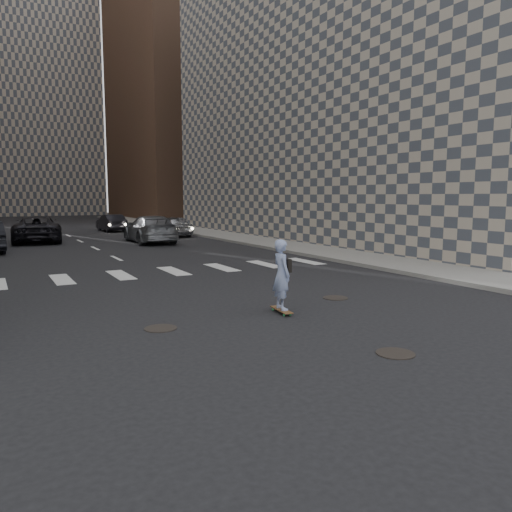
{
  "coord_description": "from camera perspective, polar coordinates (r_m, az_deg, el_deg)",
  "views": [
    {
      "loc": [
        -5.18,
        -8.97,
        2.84
      ],
      "look_at": [
        0.9,
        2.25,
        1.3
      ],
      "focal_mm": 35.0,
      "sensor_mm": 36.0,
      "label": 1
    }
  ],
  "objects": [
    {
      "name": "ground",
      "position": [
        10.74,
        1.49,
        -8.45
      ],
      "size": [
        160.0,
        160.0,
        0.0
      ],
      "primitive_type": "plane",
      "color": "black",
      "rests_on": "ground"
    },
    {
      "name": "sidewalk_right",
      "position": [
        35.13,
        5.7,
        2.33
      ],
      "size": [
        13.0,
        80.0,
        0.15
      ],
      "primitive_type": "cube",
      "color": "gray",
      "rests_on": "ground"
    },
    {
      "name": "building_right",
      "position": [
        37.16,
        12.7,
        19.37
      ],
      "size": [
        15.0,
        33.0,
        22.0
      ],
      "color": "#ADA08E",
      "rests_on": "ground"
    },
    {
      "name": "tower_right",
      "position": [
        70.4,
        -7.23,
        19.26
      ],
      "size": [
        18.0,
        24.0,
        36.0
      ],
      "primitive_type": "cube",
      "color": "brown",
      "rests_on": "ground"
    },
    {
      "name": "tower_center",
      "position": [
        89.66,
        -25.96,
        19.86
      ],
      "size": [
        22.0,
        20.0,
        48.0
      ],
      "primitive_type": "cube",
      "color": "#ADA08E",
      "rests_on": "ground"
    },
    {
      "name": "manhole_a",
      "position": [
        9.52,
        15.64,
        -10.67
      ],
      "size": [
        0.7,
        0.7,
        0.02
      ],
      "primitive_type": "cylinder",
      "color": "black",
      "rests_on": "ground"
    },
    {
      "name": "manhole_b",
      "position": [
        11.03,
        -10.85,
        -8.11
      ],
      "size": [
        0.7,
        0.7,
        0.02
      ],
      "primitive_type": "cylinder",
      "color": "black",
      "rests_on": "ground"
    },
    {
      "name": "manhole_c",
      "position": [
        14.15,
        9.07,
        -4.74
      ],
      "size": [
        0.7,
        0.7,
        0.02
      ],
      "primitive_type": "cylinder",
      "color": "black",
      "rests_on": "ground"
    },
    {
      "name": "skateboarder",
      "position": [
        12.07,
        2.96,
        -2.16
      ],
      "size": [
        0.49,
        0.93,
        1.81
      ],
      "rotation": [
        0.0,
        0.0,
        -0.12
      ],
      "color": "brown",
      "rests_on": "ground"
    },
    {
      "name": "traffic_car_b",
      "position": [
        31.24,
        -12.02,
        3.03
      ],
      "size": [
        2.48,
        5.75,
        1.65
      ],
      "primitive_type": "imported",
      "rotation": [
        0.0,
        0.0,
        3.11
      ],
      "color": "slate",
      "rests_on": "ground"
    },
    {
      "name": "traffic_car_c",
      "position": [
        33.66,
        -23.74,
        2.85
      ],
      "size": [
        3.26,
        6.09,
        1.63
      ],
      "primitive_type": "imported",
      "rotation": [
        0.0,
        0.0,
        3.04
      ],
      "color": "black",
      "rests_on": "ground"
    },
    {
      "name": "traffic_car_d",
      "position": [
        35.91,
        -9.46,
        3.41
      ],
      "size": [
        1.76,
        4.29,
        1.45
      ],
      "primitive_type": "imported",
      "rotation": [
        0.0,
        0.0,
        3.15
      ],
      "color": "#A0A2A7",
      "rests_on": "ground"
    },
    {
      "name": "traffic_car_e",
      "position": [
        41.99,
        -16.22,
        3.66
      ],
      "size": [
        1.69,
        4.22,
        1.37
      ],
      "primitive_type": "imported",
      "rotation": [
        0.0,
        0.0,
        3.2
      ],
      "color": "black",
      "rests_on": "ground"
    }
  ]
}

